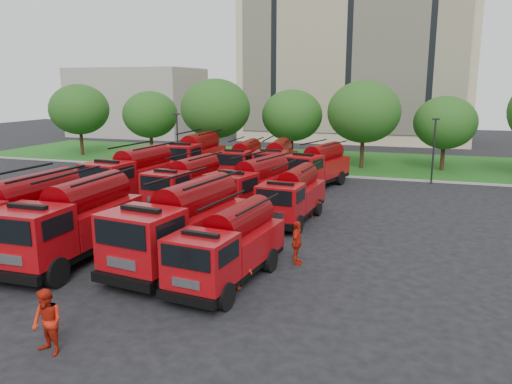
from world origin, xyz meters
TOP-DOWN VIEW (x-y plane):
  - ground at (0.00, 0.00)m, footprint 140.00×140.00m
  - lawn at (0.00, 26.00)m, footprint 70.00×16.00m
  - curb at (0.00, 17.90)m, footprint 70.00×0.30m
  - apartment_building at (2.00, 47.94)m, footprint 30.00×14.18m
  - side_building at (-30.00, 44.00)m, footprint 18.00×12.00m
  - tree_0 at (-24.00, 22.00)m, footprint 6.30×6.30m
  - tree_1 at (-16.00, 23.00)m, footprint 5.71×5.71m
  - tree_2 at (-8.00, 21.50)m, footprint 6.72×6.72m
  - tree_3 at (-1.00, 24.00)m, footprint 5.88×5.88m
  - tree_4 at (6.00, 22.50)m, footprint 6.55×6.55m
  - tree_5 at (13.00, 23.50)m, footprint 5.46×5.46m
  - lamp_post_0 at (-10.00, 17.20)m, footprint 0.60×0.25m
  - lamp_post_1 at (12.00, 17.20)m, footprint 0.60×0.25m
  - fire_truck_0 at (-6.08, -6.62)m, footprint 3.17×8.05m
  - fire_truck_1 at (-3.40, -6.08)m, footprint 2.94×7.79m
  - fire_truck_2 at (1.41, -5.19)m, footprint 3.75×8.10m
  - fire_truck_3 at (4.01, -6.29)m, footprint 2.96×6.69m
  - fire_truck_4 at (-7.05, 4.81)m, footprint 3.34×7.93m
  - fire_truck_5 at (-2.94, 4.35)m, footprint 3.09×7.04m
  - fire_truck_6 at (1.45, 4.44)m, footprint 3.98×7.53m
  - fire_truck_7 at (4.21, 3.26)m, footprint 2.73×6.67m
  - fire_truck_8 at (-6.88, 14.07)m, footprint 2.95×7.93m
  - fire_truck_9 at (-2.64, 14.24)m, footprint 2.72×6.92m
  - fire_truck_10 at (0.12, 14.47)m, footprint 3.11×7.30m
  - fire_truck_11 at (3.70, 13.10)m, footprint 4.20×7.42m
  - firefighter_0 at (3.76, -7.66)m, footprint 0.77×0.63m
  - firefighter_1 at (0.98, -12.99)m, footprint 1.06×0.76m
  - firefighter_2 at (6.07, -3.55)m, footprint 0.65×1.13m
  - firefighter_3 at (4.51, -6.88)m, footprint 1.31×0.74m
  - firefighter_4 at (-2.89, -2.85)m, footprint 1.09×0.91m
  - firefighter_5 at (4.94, 4.38)m, footprint 1.48×0.72m

SIDE VIEW (x-z plane):
  - ground at x=0.00m, z-range 0.00..0.00m
  - firefighter_0 at x=3.76m, z-range -0.94..0.94m
  - firefighter_1 at x=0.98m, z-range -0.98..0.98m
  - firefighter_2 at x=6.07m, z-range -0.96..0.96m
  - firefighter_3 at x=4.51m, z-range -0.98..0.98m
  - firefighter_4 at x=-2.89m, z-range -0.95..0.95m
  - firefighter_5 at x=4.94m, z-range -0.77..0.77m
  - lawn at x=0.00m, z-range 0.00..0.12m
  - curb at x=0.00m, z-range 0.00..0.14m
  - fire_truck_3 at x=4.01m, z-range 0.01..2.96m
  - fire_truck_7 at x=4.21m, z-range 0.01..2.98m
  - fire_truck_5 at x=-2.94m, z-range 0.01..3.12m
  - fire_truck_9 at x=-2.64m, z-range 0.01..3.12m
  - fire_truck_11 at x=3.70m, z-range 0.01..3.22m
  - fire_truck_10 at x=0.12m, z-range 0.01..3.25m
  - fire_truck_6 at x=1.45m, z-range 0.01..3.28m
  - fire_truck_4 at x=-7.05m, z-range 0.01..3.53m
  - fire_truck_1 at x=-3.40m, z-range 0.01..3.54m
  - fire_truck_2 at x=1.41m, z-range 0.01..3.56m
  - fire_truck_8 at x=-6.88m, z-range 0.01..3.61m
  - fire_truck_0 at x=-6.08m, z-range 0.01..3.63m
  - lamp_post_0 at x=-10.00m, z-range 0.34..5.45m
  - lamp_post_1 at x=12.00m, z-range 0.34..5.45m
  - tree_5 at x=13.00m, z-range 1.01..7.69m
  - tree_1 at x=-16.00m, z-range 1.06..8.04m
  - tree_3 at x=-1.00m, z-range 1.09..8.28m
  - side_building at x=-30.00m, z-range 0.00..10.00m
  - tree_0 at x=-24.00m, z-range 1.17..8.87m
  - tree_4 at x=6.00m, z-range 1.21..9.23m
  - tree_2 at x=-8.00m, z-range 1.25..9.46m
  - apartment_building at x=2.00m, z-range 0.00..25.00m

